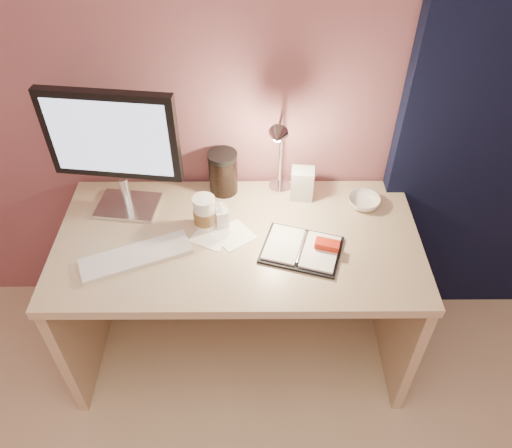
{
  "coord_description": "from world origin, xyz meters",
  "views": [
    {
      "loc": [
        0.06,
        0.02,
        2.08
      ],
      "look_at": [
        0.07,
        1.33,
        0.85
      ],
      "focal_mm": 35.0,
      "sensor_mm": 36.0,
      "label": 1
    }
  ],
  "objects_px": {
    "desk": "(240,263)",
    "keyboard": "(136,256)",
    "monitor": "(114,143)",
    "lotion_bottle": "(222,214)",
    "coffee_cup": "(205,213)",
    "dark_jar": "(223,174)",
    "bowl": "(364,202)",
    "desk_lamp": "(287,153)",
    "product_box": "(302,184)",
    "clear_cup": "(219,221)",
    "planner": "(304,249)"
  },
  "relations": [
    {
      "from": "desk",
      "to": "keyboard",
      "type": "height_order",
      "value": "keyboard"
    },
    {
      "from": "monitor",
      "to": "keyboard",
      "type": "height_order",
      "value": "monitor"
    },
    {
      "from": "lotion_bottle",
      "to": "monitor",
      "type": "bearing_deg",
      "value": 165.09
    },
    {
      "from": "coffee_cup",
      "to": "dark_jar",
      "type": "relative_size",
      "value": 0.85
    },
    {
      "from": "monitor",
      "to": "bowl",
      "type": "height_order",
      "value": "monitor"
    },
    {
      "from": "desk",
      "to": "desk_lamp",
      "type": "xyz_separation_m",
      "value": [
        0.19,
        0.13,
        0.48
      ]
    },
    {
      "from": "monitor",
      "to": "product_box",
      "type": "xyz_separation_m",
      "value": [
        0.71,
        0.07,
        -0.25
      ]
    },
    {
      "from": "clear_cup",
      "to": "desk_lamp",
      "type": "relative_size",
      "value": 0.33
    },
    {
      "from": "dark_jar",
      "to": "desk_lamp",
      "type": "xyz_separation_m",
      "value": [
        0.25,
        -0.09,
        0.17
      ]
    },
    {
      "from": "bowl",
      "to": "desk_lamp",
      "type": "height_order",
      "value": "desk_lamp"
    },
    {
      "from": "monitor",
      "to": "dark_jar",
      "type": "height_order",
      "value": "monitor"
    },
    {
      "from": "keyboard",
      "to": "planner",
      "type": "height_order",
      "value": "planner"
    },
    {
      "from": "monitor",
      "to": "bowl",
      "type": "xyz_separation_m",
      "value": [
        0.96,
        0.01,
        -0.3
      ]
    },
    {
      "from": "clear_cup",
      "to": "lotion_bottle",
      "type": "xyz_separation_m",
      "value": [
        0.01,
        0.05,
        -0.01
      ]
    },
    {
      "from": "desk",
      "to": "lotion_bottle",
      "type": "height_order",
      "value": "lotion_bottle"
    },
    {
      "from": "desk",
      "to": "product_box",
      "type": "bearing_deg",
      "value": 33.45
    },
    {
      "from": "desk",
      "to": "coffee_cup",
      "type": "bearing_deg",
      "value": -177.04
    },
    {
      "from": "lotion_bottle",
      "to": "product_box",
      "type": "height_order",
      "value": "product_box"
    },
    {
      "from": "product_box",
      "to": "desk_lamp",
      "type": "bearing_deg",
      "value": -143.74
    },
    {
      "from": "coffee_cup",
      "to": "clear_cup",
      "type": "relative_size",
      "value": 1.07
    },
    {
      "from": "desk_lamp",
      "to": "bowl",
      "type": "bearing_deg",
      "value": 5.83
    },
    {
      "from": "keyboard",
      "to": "desk_lamp",
      "type": "distance_m",
      "value": 0.68
    },
    {
      "from": "monitor",
      "to": "coffee_cup",
      "type": "relative_size",
      "value": 3.71
    },
    {
      "from": "desk",
      "to": "planner",
      "type": "distance_m",
      "value": 0.37
    },
    {
      "from": "keyboard",
      "to": "bowl",
      "type": "relative_size",
      "value": 3.1
    },
    {
      "from": "coffee_cup",
      "to": "desk",
      "type": "bearing_deg",
      "value": 2.96
    },
    {
      "from": "desk",
      "to": "desk_lamp",
      "type": "distance_m",
      "value": 0.53
    },
    {
      "from": "keyboard",
      "to": "coffee_cup",
      "type": "relative_size",
      "value": 2.84
    },
    {
      "from": "dark_jar",
      "to": "keyboard",
      "type": "bearing_deg",
      "value": -128.16
    },
    {
      "from": "coffee_cup",
      "to": "desk_lamp",
      "type": "relative_size",
      "value": 0.36
    },
    {
      "from": "keyboard",
      "to": "clear_cup",
      "type": "distance_m",
      "value": 0.33
    },
    {
      "from": "desk",
      "to": "coffee_cup",
      "type": "xyz_separation_m",
      "value": [
        -0.13,
        -0.01,
        0.29
      ]
    },
    {
      "from": "product_box",
      "to": "desk",
      "type": "bearing_deg",
      "value": -140.63
    },
    {
      "from": "desk",
      "to": "dark_jar",
      "type": "xyz_separation_m",
      "value": [
        -0.07,
        0.22,
        0.31
      ]
    },
    {
      "from": "product_box",
      "to": "desk_lamp",
      "type": "xyz_separation_m",
      "value": [
        -0.07,
        -0.04,
        0.18
      ]
    },
    {
      "from": "planner",
      "to": "desk_lamp",
      "type": "relative_size",
      "value": 0.84
    },
    {
      "from": "coffee_cup",
      "to": "dark_jar",
      "type": "xyz_separation_m",
      "value": [
        0.06,
        0.22,
        0.02
      ]
    },
    {
      "from": "planner",
      "to": "product_box",
      "type": "relative_size",
      "value": 2.45
    },
    {
      "from": "planner",
      "to": "clear_cup",
      "type": "relative_size",
      "value": 2.54
    },
    {
      "from": "keyboard",
      "to": "product_box",
      "type": "height_order",
      "value": "product_box"
    },
    {
      "from": "planner",
      "to": "product_box",
      "type": "height_order",
      "value": "product_box"
    },
    {
      "from": "planner",
      "to": "desk_lamp",
      "type": "distance_m",
      "value": 0.37
    },
    {
      "from": "clear_cup",
      "to": "desk_lamp",
      "type": "bearing_deg",
      "value": 34.79
    },
    {
      "from": "desk_lamp",
      "to": "planner",
      "type": "bearing_deg",
      "value": -68.73
    },
    {
      "from": "bowl",
      "to": "desk",
      "type": "bearing_deg",
      "value": -167.64
    },
    {
      "from": "desk",
      "to": "clear_cup",
      "type": "bearing_deg",
      "value": -144.73
    },
    {
      "from": "desk",
      "to": "monitor",
      "type": "xyz_separation_m",
      "value": [
        -0.45,
        0.11,
        0.54
      ]
    },
    {
      "from": "coffee_cup",
      "to": "dark_jar",
      "type": "bearing_deg",
      "value": 74.34
    },
    {
      "from": "desk",
      "to": "monitor",
      "type": "height_order",
      "value": "monitor"
    },
    {
      "from": "bowl",
      "to": "lotion_bottle",
      "type": "height_order",
      "value": "lotion_bottle"
    }
  ]
}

